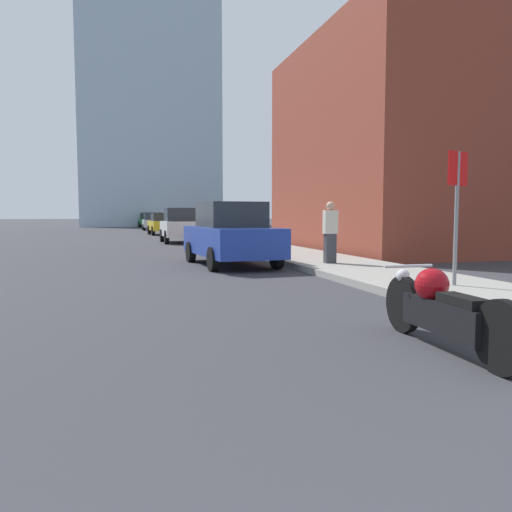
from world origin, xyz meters
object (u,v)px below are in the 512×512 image
(parked_car_blue, at_px, (231,235))
(parked_car_green, at_px, (147,220))
(parked_car_white, at_px, (180,226))
(parked_car_yellow, at_px, (163,224))
(pedestrian, at_px, (330,232))
(motorcycle, at_px, (442,310))
(parked_car_silver, at_px, (153,221))
(stop_sign, at_px, (457,195))

(parked_car_blue, relative_size, parked_car_green, 1.12)
(parked_car_white, relative_size, parked_car_green, 0.97)
(parked_car_white, distance_m, parked_car_green, 34.63)
(parked_car_yellow, distance_m, pedestrian, 24.49)
(motorcycle, distance_m, parked_car_silver, 44.12)
(pedestrian, bearing_deg, parked_car_blue, 146.03)
(parked_car_white, bearing_deg, parked_car_blue, -90.62)
(motorcycle, relative_size, parked_car_silver, 0.52)
(parked_car_blue, distance_m, parked_car_yellow, 22.82)
(parked_car_silver, bearing_deg, parked_car_white, -89.77)
(parked_car_silver, xyz_separation_m, stop_sign, (2.54, -40.93, 0.95))
(parked_car_white, distance_m, parked_car_silver, 22.79)
(parked_car_silver, height_order, pedestrian, pedestrian)
(parked_car_silver, height_order, stop_sign, stop_sign)
(motorcycle, distance_m, parked_car_blue, 9.25)
(parked_car_silver, bearing_deg, parked_car_green, 90.14)
(parked_car_white, relative_size, pedestrian, 2.36)
(parked_car_white, bearing_deg, pedestrian, -80.89)
(parked_car_silver, xyz_separation_m, pedestrian, (2.10, -36.45, 0.15))
(motorcycle, bearing_deg, pedestrian, 76.73)
(stop_sign, xyz_separation_m, pedestrian, (-0.44, 4.48, -0.80))
(parked_car_yellow, height_order, pedestrian, pedestrian)
(parked_car_yellow, bearing_deg, parked_car_blue, -93.02)
(parked_car_silver, relative_size, stop_sign, 1.90)
(parked_car_blue, bearing_deg, parked_car_white, 85.78)
(motorcycle, distance_m, parked_car_green, 55.96)
(parked_car_white, xyz_separation_m, stop_sign, (2.72, -18.14, 0.89))
(parked_car_green, distance_m, pedestrian, 48.33)
(stop_sign, bearing_deg, motorcycle, -128.95)
(parked_car_blue, bearing_deg, parked_car_green, 85.58)
(parked_car_silver, distance_m, pedestrian, 36.51)
(stop_sign, bearing_deg, parked_car_green, 92.63)
(motorcycle, xyz_separation_m, stop_sign, (2.58, 3.19, 1.35))
(pedestrian, bearing_deg, stop_sign, -84.42)
(parked_car_silver, bearing_deg, motorcycle, -89.35)
(parked_car_blue, distance_m, parked_car_white, 12.09)
(motorcycle, distance_m, pedestrian, 7.98)
(parked_car_blue, bearing_deg, parked_car_yellow, 85.76)
(pedestrian, bearing_deg, parked_car_white, 99.50)
(parked_car_silver, relative_size, parked_car_green, 1.15)
(parked_car_white, height_order, stop_sign, stop_sign)
(motorcycle, bearing_deg, parked_car_white, 92.70)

